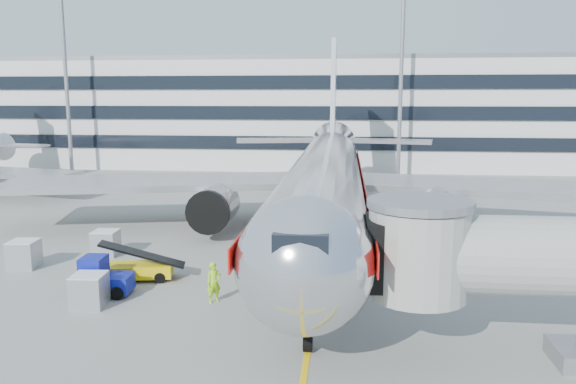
# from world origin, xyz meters

# --- Properties ---
(ground) EXTENTS (180.00, 180.00, 0.00)m
(ground) POSITION_xyz_m (0.00, 0.00, 0.00)
(ground) COLOR gray
(ground) RESTS_ON ground
(lead_in_line) EXTENTS (0.25, 70.00, 0.01)m
(lead_in_line) POSITION_xyz_m (0.00, 10.00, 0.01)
(lead_in_line) COLOR yellow
(lead_in_line) RESTS_ON ground
(main_jet) EXTENTS (50.95, 48.70, 16.06)m
(main_jet) POSITION_xyz_m (0.00, 11.72, 4.23)
(main_jet) COLOR silver
(main_jet) RESTS_ON ground
(terminal) EXTENTS (150.00, 24.25, 15.60)m
(terminal) POSITION_xyz_m (0.00, 57.95, 7.80)
(terminal) COLOR silver
(terminal) RESTS_ON ground
(light_mast_west) EXTENTS (2.40, 1.20, 25.45)m
(light_mast_west) POSITION_xyz_m (-35.00, 42.00, 14.88)
(light_mast_west) COLOR gray
(light_mast_west) RESTS_ON ground
(light_mast_centre) EXTENTS (2.40, 1.20, 25.45)m
(light_mast_centre) POSITION_xyz_m (8.00, 42.00, 14.88)
(light_mast_centre) COLOR gray
(light_mast_centre) RESTS_ON ground
(belt_loader) EXTENTS (4.73, 2.42, 2.21)m
(belt_loader) POSITION_xyz_m (-10.33, -0.10, 0.63)
(belt_loader) COLOR yellow
(belt_loader) RESTS_ON ground
(baggage_tug) EXTENTS (2.75, 1.84, 2.00)m
(baggage_tug) POSITION_xyz_m (-10.98, -2.54, 0.87)
(baggage_tug) COLOR #0C178E
(baggage_tug) RESTS_ON ground
(cargo_container_left) EXTENTS (1.68, 1.68, 1.66)m
(cargo_container_left) POSITION_xyz_m (-17.57, 1.43, 0.83)
(cargo_container_left) COLOR #AAACB1
(cargo_container_left) RESTS_ON ground
(cargo_container_right) EXTENTS (1.58, 1.58, 1.61)m
(cargo_container_right) POSITION_xyz_m (-13.85, 4.49, 0.81)
(cargo_container_right) COLOR #AAACB1
(cargo_container_right) RESTS_ON ground
(cargo_container_front) EXTENTS (1.62, 1.62, 1.61)m
(cargo_container_front) POSITION_xyz_m (-10.86, -4.22, 0.81)
(cargo_container_front) COLOR #AAACB1
(cargo_container_front) RESTS_ON ground
(ramp_worker) EXTENTS (0.89, 0.84, 2.05)m
(ramp_worker) POSITION_xyz_m (-4.98, -3.08, 1.02)
(ramp_worker) COLOR #94DF17
(ramp_worker) RESTS_ON ground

